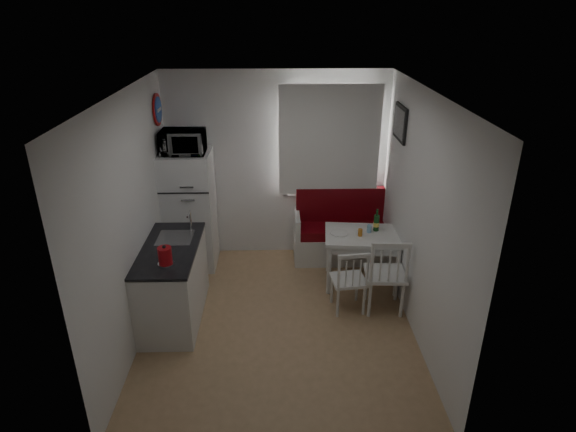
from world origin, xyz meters
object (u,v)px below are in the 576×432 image
dining_table (363,240)px  chair_right (388,268)px  chair_left (350,275)px  kettle (165,256)px  fridge (190,210)px  wine_bottle (377,220)px  bench (344,236)px  microwave (183,142)px  kitchen_counter (173,282)px

dining_table → chair_right: 0.69m
chair_left → kettle: size_ratio=1.97×
dining_table → chair_left: 0.71m
dining_table → fridge: fridge is taller
dining_table → kettle: kettle is taller
dining_table → fridge: (-2.25, 0.58, 0.18)m
chair_left → kettle: kettle is taller
chair_left → kettle: (-1.97, -0.40, 0.50)m
kettle → wine_bottle: 2.67m
bench → dining_table: (0.14, -0.69, 0.30)m
dining_table → wine_bottle: (0.18, 0.10, 0.23)m
bench → chair_right: size_ratio=2.68×
chair_right → wine_bottle: (0.00, 0.77, 0.25)m
bench → fridge: bearing=-177.0°
dining_table → microwave: bearing=172.1°
chair_left → dining_table: bearing=61.7°
dining_table → microwave: size_ratio=1.84×
chair_left → microwave: size_ratio=0.81×
wine_bottle → microwave: bearing=170.0°
microwave → kettle: 1.76m
fridge → wine_bottle: bearing=-11.2°
bench → kettle: 2.81m
chair_right → kettle: (-2.40, -0.39, 0.41)m
kitchen_counter → bench: kitchen_counter is taller
kitchen_counter → kettle: kitchen_counter is taller
bench → chair_left: (-0.11, -1.35, 0.18)m
chair_left → fridge: 2.37m
bench → wine_bottle: size_ratio=4.78×
microwave → wine_bottle: size_ratio=1.86×
chair_right → dining_table: bearing=107.8°
kitchen_counter → microwave: bearing=89.1°
chair_left → bench: bearing=77.9°
bench → chair_left: 1.36m
kitchen_counter → bench: bearing=32.5°
dining_table → microwave: (-2.25, 0.53, 1.13)m
kitchen_counter → fridge: (0.02, 1.24, 0.35)m
kitchen_counter → microwave: 1.77m
fridge → kettle: size_ratio=7.19×
dining_table → chair_left: (-0.25, -0.65, -0.12)m
bench → fridge: size_ratio=0.87×
kitchen_counter → microwave: size_ratio=2.41×
dining_table → kitchen_counter: bearing=-158.4°
microwave → wine_bottle: bearing=-10.0°
kitchen_counter → microwave: (0.02, 1.19, 1.31)m
microwave → chair_right: bearing=-26.3°
kitchen_counter → wine_bottle: kitchen_counter is taller
kitchen_counter → chair_left: kitchen_counter is taller
chair_left → fridge: size_ratio=0.27×
chair_left → kitchen_counter: bearing=172.9°
kettle → chair_right: bearing=9.2°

